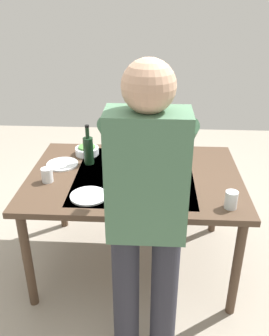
{
  "coord_description": "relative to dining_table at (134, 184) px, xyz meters",
  "views": [
    {
      "loc": [
        -0.12,
        2.19,
        1.92
      ],
      "look_at": [
        0.0,
        0.0,
        0.82
      ],
      "focal_mm": 38.36,
      "sensor_mm": 36.0,
      "label": 1
    }
  ],
  "objects": [
    {
      "name": "dinner_plate_far",
      "position": [
        0.27,
        0.31,
        0.08
      ],
      "size": [
        0.23,
        0.23,
        0.01
      ],
      "primitive_type": "cylinder",
      "color": "silver",
      "rests_on": "dining_table"
    },
    {
      "name": "water_cup_near_left",
      "position": [
        0.57,
        0.13,
        0.12
      ],
      "size": [
        0.08,
        0.08,
        0.09
      ],
      "primitive_type": "cylinder",
      "color": "silver",
      "rests_on": "dining_table"
    },
    {
      "name": "side_bowl_salad",
      "position": [
        0.38,
        -0.32,
        0.11
      ],
      "size": [
        0.18,
        0.18,
        0.07
      ],
      "color": "silver",
      "rests_on": "dining_table"
    },
    {
      "name": "wine_glass_left",
      "position": [
        0.13,
        -0.08,
        0.18
      ],
      "size": [
        0.07,
        0.07,
        0.15
      ],
      "color": "white",
      "rests_on": "dining_table"
    },
    {
      "name": "dining_table",
      "position": [
        0.0,
        0.0,
        0.0
      ],
      "size": [
        1.46,
        1.04,
        0.77
      ],
      "color": "#4C3828",
      "rests_on": "ground_plane"
    },
    {
      "name": "wine_glass_right",
      "position": [
        -0.1,
        -0.21,
        0.18
      ],
      "size": [
        0.07,
        0.07,
        0.15
      ],
      "color": "white",
      "rests_on": "dining_table"
    },
    {
      "name": "table_fork",
      "position": [
        -0.03,
        0.36,
        0.08
      ],
      "size": [
        0.08,
        0.17,
        0.0
      ],
      "primitive_type": "cube",
      "rotation": [
        0.0,
        0.0,
        -0.35
      ],
      "color": "silver",
      "rests_on": "dining_table"
    },
    {
      "name": "water_cup_near_right",
      "position": [
        -0.58,
        0.38,
        0.13
      ],
      "size": [
        0.07,
        0.07,
        0.11
      ],
      "primitive_type": "cylinder",
      "color": "silver",
      "rests_on": "dining_table"
    },
    {
      "name": "ground_plane",
      "position": [
        0.0,
        0.0,
        -0.7
      ],
      "size": [
        6.0,
        6.0,
        0.0
      ],
      "primitive_type": "plane",
      "color": "#9E9384"
    },
    {
      "name": "water_cup_far_left",
      "position": [
        0.2,
        -0.32,
        0.13
      ],
      "size": [
        0.07,
        0.07,
        0.1
      ],
      "primitive_type": "cylinder",
      "color": "silver",
      "rests_on": "dining_table"
    },
    {
      "name": "serving_bowl_pasta",
      "position": [
        -0.22,
        0.09,
        0.11
      ],
      "size": [
        0.3,
        0.3,
        0.07
      ],
      "color": "silver",
      "rests_on": "dining_table"
    },
    {
      "name": "dinner_plate_near",
      "position": [
        0.53,
        -0.12,
        0.08
      ],
      "size": [
        0.23,
        0.23,
        0.01
      ],
      "primitive_type": "cylinder",
      "color": "silver",
      "rests_on": "dining_table"
    },
    {
      "name": "wine_bottle",
      "position": [
        0.34,
        -0.16,
        0.18
      ],
      "size": [
        0.07,
        0.07,
        0.3
      ],
      "color": "black",
      "rests_on": "dining_table"
    },
    {
      "name": "person_server",
      "position": [
        -0.1,
        0.78,
        0.27
      ],
      "size": [
        0.42,
        0.61,
        1.69
      ],
      "color": "#2D2D38",
      "rests_on": "ground_plane"
    },
    {
      "name": "chair_near",
      "position": [
        -0.28,
        -0.9,
        -0.17
      ],
      "size": [
        0.4,
        0.4,
        0.91
      ],
      "color": "#352114",
      "rests_on": "ground_plane"
    }
  ]
}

